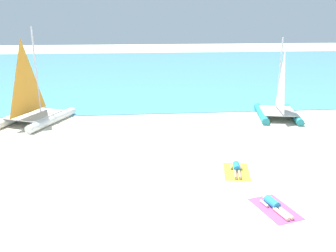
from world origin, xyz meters
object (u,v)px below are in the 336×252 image
Objects in this scene: towel_right at (275,209)px; sunbather_right at (274,205)px; sailboat_white at (34,109)px; towel_left at (237,172)px; sailboat_teal at (278,106)px; sunbather_left at (237,168)px.

towel_right is 0.14m from sunbather_right.
sailboat_white reaches higher than towel_left.
sailboat_white is at bearing 119.24° from sunbather_right.
sailboat_teal is 2.75× the size of towel_right.
towel_left is 3.26m from towel_right.
sailboat_white is 13.73m from sunbather_left.
towel_right is 1.22× the size of sunbather_right.
sailboat_teal reaches higher than towel_left.
sailboat_teal is at bearing 69.27° from sunbather_left.
sunbather_left reaches higher than towel_right.
sunbather_left and sunbather_right have the same top height.
sailboat_teal is 12.25m from towel_right.
sailboat_teal is 12.19m from sunbather_right.
sailboat_white reaches higher than towel_right.
sunbather_left is 3.25m from sunbather_right.
sailboat_teal is 9.61m from towel_left.
sunbather_right is (0.49, -3.15, 0.13)m from towel_left.
sailboat_teal is at bearing 53.31° from sunbather_right.
towel_left is at bearing -90.00° from sunbather_left.
sunbather_left is (10.77, -8.48, -0.75)m from sailboat_white.
sunbather_left is at bearing 78.71° from towel_left.
sailboat_white reaches higher than sunbather_left.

